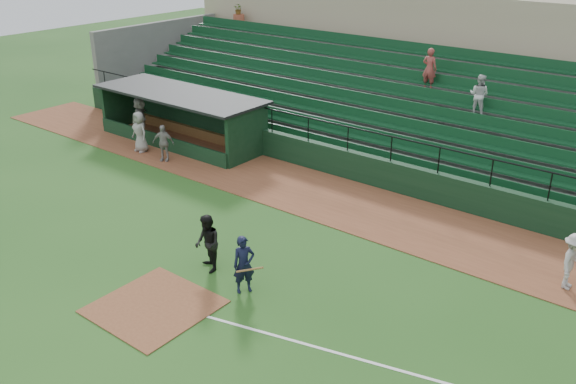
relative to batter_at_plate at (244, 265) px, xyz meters
The scene contains 11 objects.
ground 2.04m from the batter_at_plate, 141.23° to the right, with size 90.00×90.00×0.00m, color #23501A.
warning_track 7.05m from the batter_at_plate, 101.85° to the left, with size 40.00×4.00×0.03m, color brown.
home_plate_dirt 2.73m from the batter_at_plate, 123.70° to the right, with size 3.00×3.00×0.03m, color brown.
stadium_structure 15.44m from the batter_at_plate, 95.37° to the left, with size 38.00×13.08×6.40m.
dugout 14.00m from the batter_at_plate, 143.08° to the left, with size 8.90×3.20×2.42m.
batter_at_plate is the anchor object (origin of this frame).
umpire 1.66m from the batter_at_plate, behind, with size 0.88×0.69×1.82m, color black.
runner 9.37m from the batter_at_plate, 39.06° to the left, with size 1.12×0.64×1.73m, color #A9A49E.
dugout_player_a 11.34m from the batter_at_plate, 150.17° to the left, with size 0.96×0.40×1.64m, color gray.
dugout_player_b 12.96m from the batter_at_plate, 153.47° to the left, with size 0.92×0.60×1.87m, color gray.
dugout_player_c 15.23m from the batter_at_plate, 151.39° to the left, with size 1.79×0.57×1.93m, color #9D9892.
Camera 1 is at (11.78, -9.97, 9.80)m, focal length 38.47 mm.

